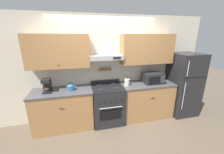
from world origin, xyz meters
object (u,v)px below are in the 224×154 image
at_px(coffee_maker, 47,85).
at_px(microwave, 153,78).
at_px(utensil_crock, 127,82).
at_px(refrigerator, 183,84).
at_px(stove_range, 108,104).
at_px(tea_kettle, 71,87).

relative_size(coffee_maker, microwave, 0.63).
xyz_separation_m(microwave, utensil_crock, (-0.70, -0.02, -0.05)).
relative_size(coffee_maker, utensil_crock, 0.93).
height_order(refrigerator, utensil_crock, refrigerator).
height_order(stove_range, refrigerator, refrigerator).
height_order(coffee_maker, utensil_crock, utensil_crock).
height_order(stove_range, coffee_maker, coffee_maker).
distance_m(microwave, utensil_crock, 0.70).
xyz_separation_m(refrigerator, tea_kettle, (-2.89, 0.03, 0.17)).
xyz_separation_m(refrigerator, coffee_maker, (-3.37, 0.06, 0.24)).
bearing_deg(stove_range, utensil_crock, -0.13).
height_order(tea_kettle, microwave, microwave).
distance_m(coffee_maker, microwave, 2.48).
bearing_deg(utensil_crock, coffee_maker, 179.14).
xyz_separation_m(tea_kettle, utensil_crock, (1.31, 0.00, 0.01)).
relative_size(tea_kettle, utensil_crock, 0.65).
bearing_deg(coffee_maker, refrigerator, -0.97).
bearing_deg(refrigerator, microwave, 176.89).
bearing_deg(utensil_crock, tea_kettle, -180.00).
height_order(coffee_maker, microwave, coffee_maker).
bearing_deg(stove_range, coffee_maker, 178.87).
distance_m(stove_range, tea_kettle, 0.98).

